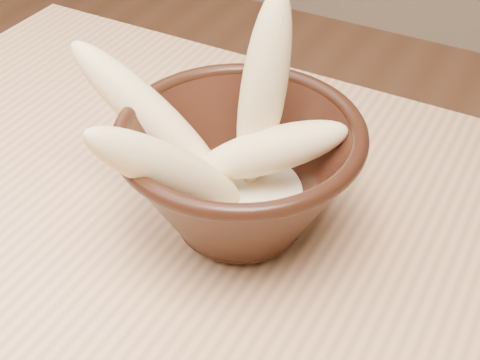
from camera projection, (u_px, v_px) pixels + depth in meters
The scene contains 6 objects.
bowl at pixel (240, 171), 0.53m from camera, with size 0.20×0.20×0.11m.
milk_puddle at pixel (240, 196), 0.55m from camera, with size 0.11×0.11×0.02m, color #F3E8C3.
banana_upright at pixel (263, 91), 0.52m from camera, with size 0.04×0.04×0.16m, color #D6BD7E.
banana_left at pixel (149, 115), 0.54m from camera, with size 0.04×0.04×0.17m, color #D6BD7E.
banana_across at pixel (270, 150), 0.52m from camera, with size 0.04×0.04×0.12m, color #D6BD7E.
banana_front at pixel (170, 170), 0.48m from camera, with size 0.04×0.04×0.15m, color #D6BD7E.
Camera 1 is at (0.03, -0.23, 1.15)m, focal length 50.00 mm.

